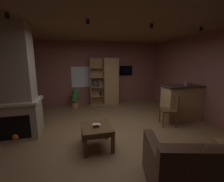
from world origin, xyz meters
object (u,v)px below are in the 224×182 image
table_book_0 (98,125)px  dining_chair (171,108)px  coffee_table (97,130)px  stone_fireplace (15,88)px  bookshelf_cabinet (109,82)px  table_book_1 (96,125)px  potted_floor_plant (75,98)px  leather_couch (205,170)px  wall_mounted_tv (124,71)px  kitchen_bar_counter (185,102)px  tissue_box (187,84)px  table_book_2 (96,125)px

table_book_0 → dining_chair: (2.21, 0.57, 0.04)m
coffee_table → stone_fireplace: bearing=150.4°
bookshelf_cabinet → table_book_1: 3.43m
table_book_0 → potted_floor_plant: (-0.42, 3.01, -0.08)m
stone_fireplace → leather_couch: bearing=-38.8°
dining_chair → wall_mounted_tv: size_ratio=1.20×
kitchen_bar_counter → wall_mounted_tv: wall_mounted_tv is taller
kitchen_bar_counter → dining_chair: bearing=-157.2°
tissue_box → coffee_table: bearing=-164.0°
bookshelf_cabinet → kitchen_bar_counter: bearing=-50.7°
table_book_0 → stone_fireplace: bearing=151.1°
wall_mounted_tv → potted_floor_plant: bearing=-169.2°
kitchen_bar_counter → table_book_1: (-2.98, -0.89, -0.04)m
stone_fireplace → tissue_box: (4.69, -0.16, -0.04)m
tissue_box → wall_mounted_tv: 2.85m
kitchen_bar_counter → bookshelf_cabinet: bearing=129.3°
leather_couch → table_book_2: (-1.33, 1.41, 0.24)m
table_book_1 → table_book_0: bearing=23.6°
table_book_2 → potted_floor_plant: bearing=96.9°
table_book_2 → wall_mounted_tv: size_ratio=0.18×
stone_fireplace → potted_floor_plant: size_ratio=3.42×
coffee_table → potted_floor_plant: size_ratio=0.89×
leather_couch → wall_mounted_tv: wall_mounted_tv is taller
table_book_0 → potted_floor_plant: 3.04m
leather_couch → potted_floor_plant: leather_couch is taller
dining_chair → table_book_2: bearing=-164.3°
kitchen_bar_counter → tissue_box: size_ratio=12.71×
dining_chair → bookshelf_cabinet: bearing=114.3°
stone_fireplace → wall_mounted_tv: 4.33m
bookshelf_cabinet → dining_chair: (1.19, -2.65, -0.45)m
stone_fireplace → wall_mounted_tv: stone_fireplace is taller
bookshelf_cabinet → kitchen_bar_counter: bookshelf_cabinet is taller
leather_couch → table_book_0: leather_couch is taller
stone_fireplace → coffee_table: bearing=-29.6°
table_book_1 → potted_floor_plant: bearing=97.2°
tissue_box → dining_chair: size_ratio=0.13×
table_book_2 → tissue_box: bearing=16.9°
wall_mounted_tv → dining_chair: bearing=-81.4°
potted_floor_plant → table_book_1: bearing=-82.8°
dining_chair → kitchen_bar_counter: bearing=22.8°
dining_chair → coffee_table: bearing=-165.5°
dining_chair → potted_floor_plant: bearing=137.2°
kitchen_bar_counter → potted_floor_plant: kitchen_bar_counter is taller
bookshelf_cabinet → stone_fireplace: bearing=-141.5°
kitchen_bar_counter → table_book_0: 3.07m
table_book_0 → table_book_1: size_ratio=0.91×
bookshelf_cabinet → table_book_0: size_ratio=16.15×
tissue_box → potted_floor_plant: tissue_box is taller
tissue_box → table_book_1: (-2.94, -0.84, -0.64)m
stone_fireplace → bookshelf_cabinet: bearing=38.5°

